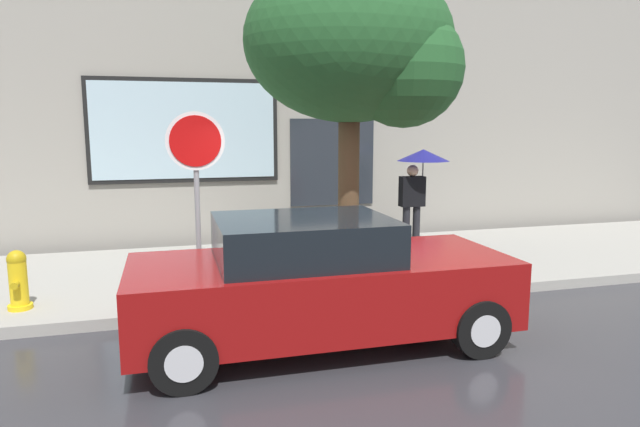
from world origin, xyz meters
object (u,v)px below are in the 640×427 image
object	(u,v)px
parked_car	(318,283)
fire_hydrant	(18,280)
street_tree	(361,49)
stop_sign	(196,168)
pedestrian_with_umbrella	(420,170)

from	to	relation	value
parked_car	fire_hydrant	bearing A→B (deg)	152.98
street_tree	stop_sign	world-z (taller)	street_tree
fire_hydrant	street_tree	size ratio (longest dim) A/B	0.17
fire_hydrant	street_tree	distance (m)	5.50
street_tree	pedestrian_with_umbrella	bearing A→B (deg)	45.68
street_tree	stop_sign	xyz separation A→B (m)	(-2.35, -0.29, -1.62)
parked_car	stop_sign	bearing A→B (deg)	127.69
parked_car	street_tree	size ratio (longest dim) A/B	0.91
street_tree	stop_sign	bearing A→B (deg)	-173.08
parked_car	pedestrian_with_umbrella	size ratio (longest dim) A/B	2.25
parked_car	fire_hydrant	distance (m)	3.90
parked_car	fire_hydrant	size ratio (longest dim) A/B	5.48
street_tree	parked_car	bearing A→B (deg)	-121.11
fire_hydrant	street_tree	world-z (taller)	street_tree
fire_hydrant	street_tree	xyz separation A→B (m)	(4.60, 0.10, 3.01)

